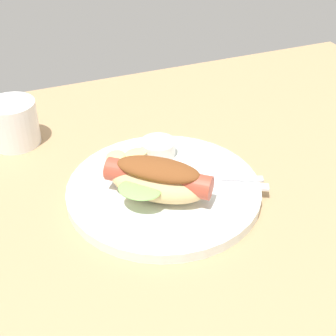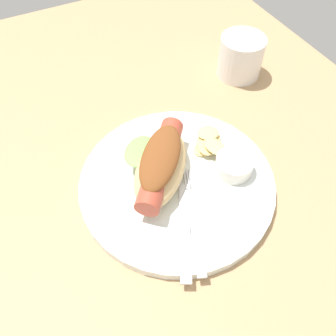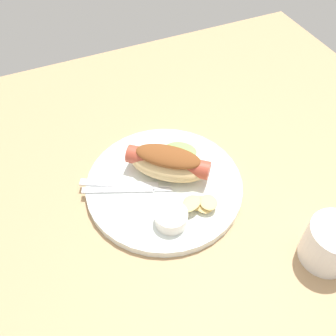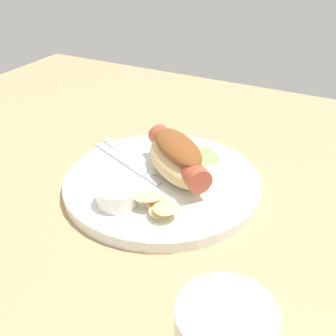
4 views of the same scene
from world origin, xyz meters
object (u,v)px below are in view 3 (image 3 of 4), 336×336
at_px(knife, 118,182).
at_px(drinking_cup, 331,244).
at_px(plate, 164,185).
at_px(chips_pile, 199,203).
at_px(hot_dog, 168,162).
at_px(fork, 125,190).
at_px(sauce_ramekin, 171,218).

xyz_separation_m(knife, drinking_cup, (-0.26, 0.26, 0.02)).
height_order(plate, chips_pile, chips_pile).
bearing_deg(hot_dog, knife, -149.11).
bearing_deg(plate, fork, -9.72).
height_order(plate, knife, knife).
bearing_deg(chips_pile, hot_dog, -79.42).
xyz_separation_m(sauce_ramekin, drinking_cup, (-0.20, 0.15, 0.01)).
xyz_separation_m(plate, sauce_ramekin, (0.02, 0.08, 0.02)).
distance_m(hot_dog, fork, 0.09).
bearing_deg(drinking_cup, fork, -43.80).
distance_m(plate, fork, 0.07).
distance_m(sauce_ramekin, chips_pile, 0.06).
height_order(hot_dog, knife, hot_dog).
bearing_deg(sauce_ramekin, knife, -64.93).
distance_m(knife, drinking_cup, 0.37).
bearing_deg(plate, knife, -23.77).
bearing_deg(drinking_cup, sauce_ramekin, -36.05).
height_order(hot_dog, chips_pile, hot_dog).
bearing_deg(fork, plate, 12.59).
distance_m(knife, chips_pile, 0.15).
bearing_deg(knife, hot_dog, 18.19).
bearing_deg(hot_dog, plate, -90.70).
relative_size(hot_dog, fork, 0.99).
distance_m(hot_dog, knife, 0.10).
relative_size(hot_dog, chips_pile, 2.07).
height_order(plate, sauce_ramekin, sauce_ramekin).
xyz_separation_m(chips_pile, drinking_cup, (-0.15, 0.16, 0.01)).
height_order(chips_pile, drinking_cup, drinking_cup).
xyz_separation_m(fork, drinking_cup, (-0.25, 0.24, 0.02)).
height_order(fork, chips_pile, chips_pile).
relative_size(plate, sauce_ramekin, 5.18).
bearing_deg(chips_pile, sauce_ramekin, 9.60).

